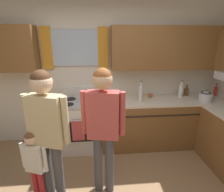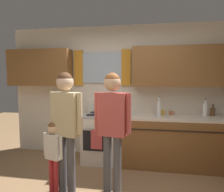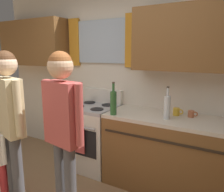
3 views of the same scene
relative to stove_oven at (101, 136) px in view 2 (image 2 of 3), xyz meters
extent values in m
cube|color=silver|center=(0.37, 0.36, 0.83)|extent=(4.60, 0.10, 2.60)
cube|color=silver|center=(-0.04, 0.29, 1.32)|extent=(0.79, 0.03, 0.60)
cube|color=orange|center=(-0.52, 0.28, 1.32)|extent=(0.18, 0.04, 0.70)
cube|color=orange|center=(0.45, 0.28, 1.32)|extent=(0.18, 0.04, 0.70)
cube|color=brown|center=(-1.29, 0.15, 1.32)|extent=(1.28, 0.32, 0.72)
cube|color=brown|center=(1.62, 0.15, 1.32)|extent=(2.10, 0.32, 0.72)
cube|color=brown|center=(1.50, 0.00, -0.04)|extent=(2.34, 0.62, 0.86)
cube|color=beige|center=(1.50, 0.00, 0.41)|extent=(2.34, 0.62, 0.04)
cube|color=#2D2319|center=(1.50, -0.32, 0.25)|extent=(2.22, 0.01, 0.02)
cube|color=silver|center=(0.00, 0.00, -0.04)|extent=(0.63, 0.62, 0.86)
cube|color=black|center=(0.00, -0.32, 0.01)|extent=(0.51, 0.01, 0.36)
cylinder|color=#ADADB2|center=(0.00, -0.34, 0.23)|extent=(0.51, 0.02, 0.02)
cube|color=#ADADB2|center=(0.00, 0.00, 0.41)|extent=(0.63, 0.62, 0.04)
cube|color=silver|center=(0.00, 0.27, 0.53)|extent=(0.63, 0.08, 0.20)
cylinder|color=black|center=(-0.16, -0.14, 0.44)|extent=(0.17, 0.17, 0.01)
cylinder|color=black|center=(0.16, -0.14, 0.44)|extent=(0.17, 0.17, 0.01)
cylinder|color=black|center=(-0.16, 0.13, 0.44)|extent=(0.17, 0.17, 0.01)
cylinder|color=black|center=(0.16, 0.13, 0.44)|extent=(0.17, 0.17, 0.01)
cube|color=#CC4C4C|center=(0.00, -0.35, 0.05)|extent=(0.20, 0.02, 0.34)
cylinder|color=silver|center=(1.06, -0.09, 0.56)|extent=(0.07, 0.07, 0.26)
cylinder|color=silver|center=(1.06, -0.09, 0.74)|extent=(0.03, 0.03, 0.09)
cylinder|color=#3F382D|center=(1.06, -0.09, 0.79)|extent=(0.03, 0.03, 0.02)
cylinder|color=brown|center=(2.03, 0.17, 0.50)|extent=(0.08, 0.08, 0.14)
cylinder|color=brown|center=(2.03, 0.17, 0.60)|extent=(0.03, 0.03, 0.05)
cylinder|color=#3F382D|center=(2.03, 0.17, 0.63)|extent=(0.04, 0.04, 0.02)
cylinder|color=white|center=(1.87, 0.09, 0.54)|extent=(0.08, 0.08, 0.22)
cylinder|color=white|center=(1.87, 0.09, 0.69)|extent=(0.03, 0.03, 0.08)
cylinder|color=#3F382D|center=(1.87, 0.09, 0.74)|extent=(0.03, 0.03, 0.02)
cylinder|color=#2D6633|center=(0.46, -0.24, 0.57)|extent=(0.08, 0.08, 0.28)
cylinder|color=#2D6633|center=(0.46, -0.24, 0.76)|extent=(0.03, 0.03, 0.10)
cylinder|color=#3F382D|center=(0.46, -0.24, 0.82)|extent=(0.03, 0.03, 0.02)
cylinder|color=gold|center=(1.12, 0.10, 0.48)|extent=(0.08, 0.08, 0.09)
torus|color=gold|center=(1.17, 0.10, 0.48)|extent=(0.06, 0.01, 0.06)
cylinder|color=#B76642|center=(1.29, 0.11, 0.47)|extent=(0.07, 0.07, 0.08)
torus|color=#B76642|center=(1.33, 0.11, 0.48)|extent=(0.06, 0.01, 0.06)
cylinder|color=#4C4C51|center=(-0.15, -1.15, -0.06)|extent=(0.11, 0.11, 0.81)
cylinder|color=#4C4C51|center=(-0.29, -1.11, -0.06)|extent=(0.11, 0.11, 0.81)
cube|color=#D1BC8C|center=(-0.22, -1.13, 0.63)|extent=(0.40, 0.25, 0.58)
cylinder|color=#D1BC8C|center=(-0.01, -1.19, 0.66)|extent=(0.07, 0.07, 0.53)
cylinder|color=#D1BC8C|center=(-0.44, -1.07, 0.66)|extent=(0.07, 0.07, 0.53)
sphere|color=beige|center=(-0.22, -1.13, 1.05)|extent=(0.22, 0.22, 0.22)
sphere|color=#4C2D19|center=(-0.22, -1.13, 1.08)|extent=(0.21, 0.21, 0.21)
cylinder|color=#4C4C51|center=(0.46, -1.04, -0.06)|extent=(0.11, 0.11, 0.81)
cylinder|color=#4C4C51|center=(0.32, -1.02, -0.06)|extent=(0.11, 0.11, 0.81)
cube|color=#BF4C47|center=(0.39, -1.03, 0.63)|extent=(0.39, 0.22, 0.57)
cylinder|color=#BF4C47|center=(0.60, -1.07, 0.65)|extent=(0.07, 0.07, 0.53)
cylinder|color=#BF4C47|center=(0.17, -0.99, 0.65)|extent=(0.07, 0.07, 0.53)
sphere|color=#DBAD84|center=(0.39, -1.03, 1.05)|extent=(0.22, 0.22, 0.22)
sphere|color=brown|center=(0.39, -1.03, 1.07)|extent=(0.20, 0.20, 0.20)
cylinder|color=red|center=(-0.37, -1.17, -0.23)|extent=(0.06, 0.06, 0.48)
cylinder|color=red|center=(-0.45, -1.14, -0.23)|extent=(0.06, 0.06, 0.48)
cube|color=white|center=(-0.41, -1.15, 0.19)|extent=(0.24, 0.16, 0.34)
cylinder|color=white|center=(-0.27, -1.20, 0.20)|extent=(0.04, 0.04, 0.31)
cylinder|color=white|center=(-0.54, -1.11, 0.20)|extent=(0.04, 0.04, 0.31)
sphere|color=beige|center=(-0.41, -1.15, 0.44)|extent=(0.13, 0.13, 0.13)
sphere|color=brown|center=(-0.41, -1.15, 0.46)|extent=(0.12, 0.12, 0.12)
camera|label=1|loc=(0.33, -2.83, 1.46)|focal=27.38mm
camera|label=2|loc=(0.79, -3.53, 1.10)|focal=31.07mm
camera|label=3|loc=(1.71, -2.45, 1.16)|focal=35.26mm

